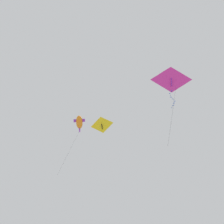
% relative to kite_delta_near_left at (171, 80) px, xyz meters
% --- Properties ---
extents(kite_delta_near_left, '(3.05, 1.22, 8.06)m').
position_rel_kite_delta_near_left_xyz_m(kite_delta_near_left, '(0.00, 0.00, 0.00)').
color(kite_delta_near_left, '#DB2D93').
extents(kite_delta_near_right, '(2.66, 1.24, 1.55)m').
position_rel_kite_delta_near_left_xyz_m(kite_delta_near_right, '(10.77, -12.86, 1.05)').
color(kite_delta_near_right, yellow).
extents(kite_fish_upper_right, '(3.69, 2.76, 8.63)m').
position_rel_kite_delta_near_left_xyz_m(kite_fish_upper_right, '(13.77, -11.63, 1.28)').
color(kite_fish_upper_right, orange).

